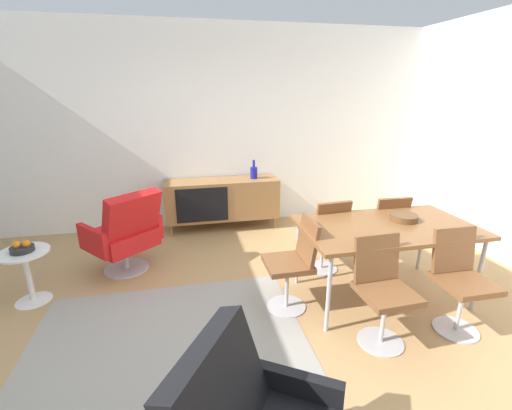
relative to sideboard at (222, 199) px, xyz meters
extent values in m
plane|color=tan|center=(-0.09, -2.30, -0.44)|extent=(8.32, 8.32, 0.00)
cube|color=white|center=(-0.09, 0.30, 0.96)|extent=(6.80, 0.12, 2.80)
cube|color=olive|center=(0.00, 0.00, 0.00)|extent=(1.60, 0.44, 0.56)
cube|color=black|center=(-0.30, -0.22, 0.00)|extent=(0.70, 0.01, 0.48)
cylinder|color=olive|center=(-0.74, -0.17, -0.36)|extent=(0.03, 0.03, 0.16)
cylinder|color=olive|center=(0.74, -0.17, -0.36)|extent=(0.03, 0.03, 0.16)
cylinder|color=olive|center=(-0.74, 0.17, -0.36)|extent=(0.03, 0.03, 0.16)
cylinder|color=olive|center=(0.74, 0.17, -0.36)|extent=(0.03, 0.03, 0.16)
cylinder|color=navy|center=(0.47, 0.00, 0.36)|extent=(0.10, 0.10, 0.16)
cylinder|color=navy|center=(0.47, 0.00, 0.50)|extent=(0.04, 0.04, 0.10)
cube|color=brown|center=(1.29, -2.09, 0.28)|extent=(1.60, 0.90, 0.04)
cylinder|color=#B7B7BC|center=(0.57, -2.48, -0.09)|extent=(0.04, 0.04, 0.70)
cylinder|color=#B7B7BC|center=(2.01, -2.48, -0.09)|extent=(0.04, 0.04, 0.70)
cylinder|color=#B7B7BC|center=(0.57, -1.70, -0.09)|extent=(0.04, 0.04, 0.70)
cylinder|color=#B7B7BC|center=(2.01, -1.70, -0.09)|extent=(0.04, 0.04, 0.70)
cylinder|color=brown|center=(1.51, -2.01, 0.33)|extent=(0.26, 0.26, 0.06)
cube|color=brown|center=(1.64, -1.47, 0.01)|extent=(0.41, 0.41, 0.05)
cube|color=brown|center=(1.63, -1.65, 0.23)|extent=(0.38, 0.10, 0.38)
cylinder|color=#B7B7BC|center=(1.64, -1.47, -0.23)|extent=(0.04, 0.04, 0.42)
cylinder|color=#B7B7BC|center=(1.64, -1.47, -0.43)|extent=(0.36, 0.36, 0.01)
cube|color=brown|center=(0.94, -1.47, 0.01)|extent=(0.43, 0.43, 0.05)
cube|color=brown|center=(0.95, -1.65, 0.23)|extent=(0.39, 0.12, 0.38)
cylinder|color=#B7B7BC|center=(0.94, -1.47, -0.23)|extent=(0.04, 0.04, 0.42)
cylinder|color=#B7B7BC|center=(0.94, -1.47, -0.43)|extent=(0.36, 0.36, 0.01)
cube|color=brown|center=(0.94, -2.71, 0.01)|extent=(0.41, 0.41, 0.05)
cube|color=brown|center=(0.93, -2.53, 0.23)|extent=(0.38, 0.10, 0.38)
cylinder|color=#B7B7BC|center=(0.94, -2.71, -0.23)|extent=(0.04, 0.04, 0.42)
cylinder|color=#B7B7BC|center=(0.94, -2.71, -0.43)|extent=(0.36, 0.36, 0.01)
cube|color=brown|center=(0.34, -2.09, 0.01)|extent=(0.40, 0.40, 0.05)
cube|color=brown|center=(0.52, -2.09, 0.23)|extent=(0.09, 0.38, 0.38)
cylinder|color=#B7B7BC|center=(0.34, -2.09, -0.23)|extent=(0.04, 0.04, 0.42)
cylinder|color=#B7B7BC|center=(0.34, -2.09, -0.43)|extent=(0.36, 0.36, 0.01)
cube|color=brown|center=(1.64, -2.71, 0.01)|extent=(0.40, 0.40, 0.05)
cube|color=brown|center=(1.64, -2.53, 0.23)|extent=(0.38, 0.09, 0.38)
cylinder|color=#B7B7BC|center=(1.64, -2.71, -0.23)|extent=(0.04, 0.04, 0.42)
cylinder|color=#B7B7BC|center=(1.64, -2.71, -0.43)|extent=(0.36, 0.36, 0.01)
cube|color=red|center=(-1.22, -1.01, -0.06)|extent=(0.82, 0.82, 0.20)
cube|color=red|center=(-1.07, -1.19, 0.25)|extent=(0.63, 0.59, 0.51)
cube|color=red|center=(-0.97, -0.80, 0.02)|extent=(0.37, 0.42, 0.28)
cube|color=red|center=(-1.47, -1.23, 0.02)|extent=(0.37, 0.42, 0.28)
cylinder|color=#B7B7BC|center=(-1.22, -1.01, -0.30)|extent=(0.06, 0.06, 0.28)
cylinder|color=#B7B7BC|center=(-1.22, -1.01, -0.43)|extent=(0.48, 0.48, 0.02)
cube|color=black|center=(-0.44, -3.60, 0.25)|extent=(0.55, 0.65, 0.51)
cube|color=black|center=(-0.06, -3.45, 0.02)|extent=(0.46, 0.32, 0.28)
cylinder|color=white|center=(-2.01, -1.48, 0.07)|extent=(0.44, 0.44, 0.02)
cylinder|color=white|center=(-2.01, -1.48, -0.19)|extent=(0.05, 0.05, 0.50)
cone|color=white|center=(-2.01, -1.48, -0.43)|extent=(0.32, 0.32, 0.02)
cylinder|color=#262628|center=(-2.01, -1.48, 0.11)|extent=(0.20, 0.20, 0.05)
sphere|color=orange|center=(-1.97, -1.47, 0.15)|extent=(0.07, 0.07, 0.07)
sphere|color=orange|center=(-2.05, -1.48, 0.15)|extent=(0.07, 0.07, 0.07)
cube|color=gray|center=(-0.73, -2.37, -0.44)|extent=(2.20, 1.70, 0.01)
camera|label=1|loc=(-0.52, -4.75, 1.49)|focal=24.34mm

